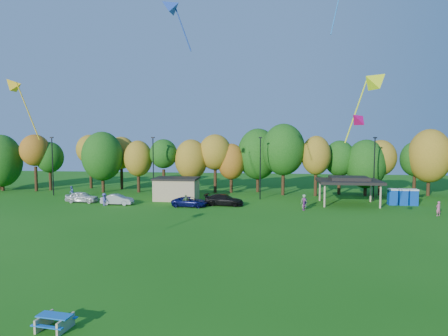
# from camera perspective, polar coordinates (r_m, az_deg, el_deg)

# --- Properties ---
(ground) EXTENTS (160.00, 160.00, 0.00)m
(ground) POSITION_cam_1_polar(r_m,az_deg,el_deg) (20.56, -3.88, -22.33)
(ground) COLOR #19600F
(ground) RESTS_ON ground
(tree_line) EXTENTS (93.57, 10.55, 11.15)m
(tree_line) POSITION_cam_1_polar(r_m,az_deg,el_deg) (63.76, 2.61, 1.62)
(tree_line) COLOR black
(tree_line) RESTS_ON ground
(lamp_posts) EXTENTS (64.50, 0.25, 9.09)m
(lamp_posts) POSITION_cam_1_polar(r_m,az_deg,el_deg) (58.19, 5.20, 0.31)
(lamp_posts) COLOR black
(lamp_posts) RESTS_ON ground
(utility_building) EXTENTS (6.30, 4.30, 3.25)m
(utility_building) POSITION_cam_1_polar(r_m,az_deg,el_deg) (58.09, -6.81, -2.95)
(utility_building) COLOR tan
(utility_building) RESTS_ON ground
(pavilion) EXTENTS (8.20, 6.20, 3.77)m
(pavilion) POSITION_cam_1_polar(r_m,az_deg,el_deg) (56.35, 17.41, -1.74)
(pavilion) COLOR tan
(pavilion) RESTS_ON ground
(porta_potties) EXTENTS (3.75, 1.24, 2.18)m
(porta_potties) POSITION_cam_1_polar(r_m,az_deg,el_deg) (58.66, 24.17, -3.79)
(porta_potties) COLOR #0C3FA7
(porta_potties) RESTS_ON ground
(picnic_table) EXTENTS (1.82, 1.57, 0.72)m
(picnic_table) POSITION_cam_1_polar(r_m,az_deg,el_deg) (22.11, -23.03, -19.48)
(picnic_table) COLOR tan
(picnic_table) RESTS_ON ground
(car_a) EXTENTS (4.47, 1.86, 1.51)m
(car_a) POSITION_cam_1_polar(r_m,az_deg,el_deg) (59.13, -19.64, -3.92)
(car_a) COLOR silver
(car_a) RESTS_ON ground
(car_b) EXTENTS (4.29, 1.54, 1.41)m
(car_b) POSITION_cam_1_polar(r_m,az_deg,el_deg) (55.71, -15.01, -4.38)
(car_b) COLOR #ACACB1
(car_b) RESTS_ON ground
(car_c) EXTENTS (4.76, 2.41, 1.29)m
(car_c) POSITION_cam_1_polar(r_m,az_deg,el_deg) (52.58, -4.93, -4.83)
(car_c) COLOR #0D1250
(car_c) RESTS_ON ground
(car_d) EXTENTS (5.37, 2.56, 1.51)m
(car_d) POSITION_cam_1_polar(r_m,az_deg,el_deg) (53.30, 0.01, -4.57)
(car_d) COLOR black
(car_d) RESTS_ON ground
(far_person_0) EXTENTS (0.91, 1.56, 1.60)m
(far_person_0) POSITION_cam_1_polar(r_m,az_deg,el_deg) (50.93, 11.37, -5.04)
(far_person_0) COLOR #A3449E
(far_person_0) RESTS_ON ground
(far_person_1) EXTENTS (0.74, 0.64, 1.70)m
(far_person_1) POSITION_cam_1_polar(r_m,az_deg,el_deg) (52.68, 28.29, -5.14)
(far_person_1) COLOR #C35C85
(far_person_1) RESTS_ON ground
(far_person_2) EXTENTS (0.87, 1.02, 1.83)m
(far_person_2) POSITION_cam_1_polar(r_m,az_deg,el_deg) (63.62, -20.97, -3.22)
(far_person_2) COLOR #4E63AC
(far_person_2) RESTS_ON ground
(far_person_3) EXTENTS (1.20, 1.21, 1.67)m
(far_person_3) POSITION_cam_1_polar(r_m,az_deg,el_deg) (55.41, -16.74, -4.33)
(far_person_3) COLOR #474599
(far_person_3) RESTS_ON ground
(far_person_4) EXTENTS (1.04, 0.81, 1.65)m
(far_person_4) POSITION_cam_1_polar(r_m,az_deg,el_deg) (52.00, -5.46, -4.74)
(far_person_4) COLOR #537C4C
(far_person_4) RESTS_ON ground
(far_person_5) EXTENTS (1.02, 0.84, 1.80)m
(far_person_5) POSITION_cam_1_polar(r_m,az_deg,el_deg) (52.27, 11.38, -4.69)
(far_person_5) COLOR #739868
(far_person_5) RESTS_ON ground
(kite_3) EXTENTS (3.52, 2.25, 5.68)m
(kite_3) POSITION_cam_1_polar(r_m,az_deg,el_deg) (31.54, 21.13, 11.66)
(kite_3) COLOR #E8FF1A
(kite_9) EXTENTS (1.54, 1.50, 1.25)m
(kite_9) POSITION_cam_1_polar(r_m,az_deg,el_deg) (26.87, 18.44, 6.74)
(kite_9) COLOR #CA0B62
(kite_11) EXTENTS (3.28, 1.41, 5.44)m
(kite_11) POSITION_cam_1_polar(r_m,az_deg,el_deg) (37.79, -28.07, 10.46)
(kite_11) COLOR gold
(kite_13) EXTENTS (2.89, 1.52, 4.63)m
(kite_13) POSITION_cam_1_polar(r_m,az_deg,el_deg) (35.32, -7.99, 21.95)
(kite_13) COLOR #1C3C9B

